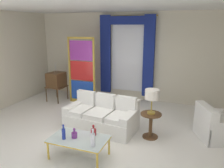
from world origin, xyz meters
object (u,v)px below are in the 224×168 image
(vintage_tv, at_px, (56,80))
(bottle_ruby_flask, at_px, (74,134))
(couch_white_long, at_px, (102,116))
(bottle_crystal_tall, at_px, (64,133))
(coffee_table, at_px, (79,140))
(stained_glass_divider, at_px, (82,72))
(armchair_white, at_px, (215,127))
(bottle_amber_squat, at_px, (93,139))
(peacock_figurine, at_px, (89,101))
(round_side_table, at_px, (151,123))
(bottle_blue_decanter, at_px, (93,131))
(table_lamp_brass, at_px, (152,95))

(vintage_tv, bearing_deg, bottle_ruby_flask, -50.75)
(couch_white_long, bearing_deg, bottle_crystal_tall, -96.13)
(coffee_table, bearing_deg, couch_white_long, 93.52)
(stained_glass_divider, bearing_deg, bottle_crystal_tall, -68.21)
(couch_white_long, xyz_separation_m, armchair_white, (2.66, 0.38, -0.02))
(bottle_amber_squat, height_order, peacock_figurine, bottle_amber_squat)
(couch_white_long, bearing_deg, bottle_ruby_flask, -89.98)
(round_side_table, bearing_deg, armchair_white, 18.31)
(peacock_figurine, bearing_deg, round_side_table, -30.53)
(bottle_ruby_flask, xyz_separation_m, round_side_table, (1.25, 1.32, -0.12))
(couch_white_long, xyz_separation_m, bottle_ruby_flask, (0.00, -1.41, 0.17))
(couch_white_long, height_order, coffee_table, couch_white_long)
(couch_white_long, distance_m, bottle_ruby_flask, 1.42)
(bottle_blue_decanter, height_order, vintage_tv, vintage_tv)
(vintage_tv, bearing_deg, peacock_figurine, -9.39)
(bottle_crystal_tall, xyz_separation_m, stained_glass_divider, (-1.23, 3.08, 0.53))
(bottle_crystal_tall, bearing_deg, armchair_white, 34.01)
(bottle_ruby_flask, distance_m, table_lamp_brass, 1.90)
(bottle_ruby_flask, bearing_deg, coffee_table, 9.57)
(bottle_crystal_tall, distance_m, stained_glass_divider, 3.36)
(stained_glass_divider, bearing_deg, round_side_table, -31.83)
(bottle_ruby_flask, relative_size, peacock_figurine, 0.34)
(vintage_tv, bearing_deg, round_side_table, -23.25)
(armchair_white, distance_m, stained_glass_divider, 4.29)
(armchair_white, xyz_separation_m, peacock_figurine, (-3.64, 0.85, -0.07))
(coffee_table, height_order, bottle_blue_decanter, bottle_blue_decanter)
(stained_glass_divider, xyz_separation_m, peacock_figurine, (0.41, -0.32, -0.84))
(bottle_ruby_flask, bearing_deg, bottle_crystal_tall, -144.32)
(bottle_crystal_tall, distance_m, bottle_ruby_flask, 0.21)
(table_lamp_brass, bearing_deg, peacock_figurine, 149.47)
(couch_white_long, bearing_deg, round_side_table, -4.09)
(coffee_table, xyz_separation_m, stained_glass_divider, (-1.48, 2.95, 0.69))
(round_side_table, bearing_deg, stained_glass_divider, 148.17)
(bottle_amber_squat, distance_m, stained_glass_divider, 3.68)
(stained_glass_divider, xyz_separation_m, table_lamp_brass, (2.65, -1.64, -0.03))
(round_side_table, bearing_deg, table_lamp_brass, 14.04)
(vintage_tv, bearing_deg, coffee_table, -49.60)
(round_side_table, bearing_deg, bottle_crystal_tall, -134.52)
(bottle_ruby_flask, height_order, table_lamp_brass, table_lamp_brass)
(couch_white_long, distance_m, peacock_figurine, 1.58)
(bottle_blue_decanter, xyz_separation_m, bottle_amber_squat, (0.18, -0.40, 0.07))
(peacock_figurine, height_order, table_lamp_brass, table_lamp_brass)
(bottle_ruby_flask, relative_size, vintage_tv, 0.15)
(stained_glass_divider, height_order, peacock_figurine, stained_glass_divider)
(coffee_table, bearing_deg, bottle_crystal_tall, -152.05)
(vintage_tv, distance_m, peacock_figurine, 1.46)
(bottle_blue_decanter, bearing_deg, couch_white_long, 104.39)
(couch_white_long, bearing_deg, bottle_blue_decanter, -75.61)
(bottle_amber_squat, bearing_deg, bottle_blue_decanter, 114.09)
(round_side_table, bearing_deg, coffee_table, -131.73)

